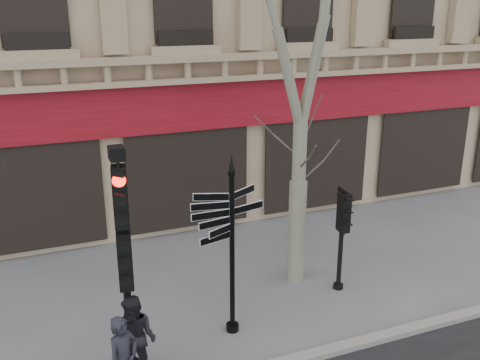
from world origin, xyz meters
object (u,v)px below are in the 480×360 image
object	(u,v)px
traffic_signal_main	(123,236)
traffic_signal_secondary	(342,223)
fingerpost	(232,216)
pedestrian_b	(135,339)

from	to	relation	value
traffic_signal_main	traffic_signal_secondary	xyz separation A→B (m)	(4.89, 1.07, -0.96)
fingerpost	pedestrian_b	world-z (taller)	fingerpost
fingerpost	traffic_signal_main	xyz separation A→B (m)	(-2.07, -0.43, 0.13)
traffic_signal_secondary	pedestrian_b	size ratio (longest dim) A/B	1.47
traffic_signal_main	traffic_signal_secondary	bearing A→B (deg)	22.01
fingerpost	pedestrian_b	distance (m)	2.72
fingerpost	traffic_signal_main	size ratio (longest dim) A/B	0.89
traffic_signal_main	pedestrian_b	bearing A→B (deg)	-72.86
traffic_signal_secondary	pedestrian_b	xyz separation A→B (m)	(-4.85, -1.36, -0.83)
fingerpost	traffic_signal_secondary	size ratio (longest dim) A/B	1.57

